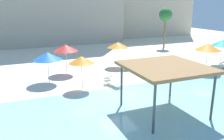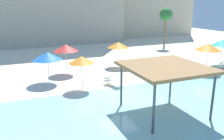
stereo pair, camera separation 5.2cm
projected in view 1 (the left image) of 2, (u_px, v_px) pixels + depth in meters
ground_plane at (117, 95)px, 16.94m from camera, size 80.00×80.00×0.00m
lagoon_water at (158, 129)px, 12.27m from camera, size 44.00×13.50×0.04m
shade_pavilion at (165, 68)px, 13.49m from camera, size 4.48×4.48×2.92m
beach_umbrella_blue_0 at (47, 56)px, 19.02m from camera, size 2.35×2.35×2.57m
beach_umbrella_teal_1 at (222, 43)px, 24.79m from camera, size 2.39×2.39×2.72m
beach_umbrella_red_2 at (66, 48)px, 21.60m from camera, size 2.27×2.27×2.76m
beach_umbrella_orange_3 at (81, 60)px, 17.51m from camera, size 1.93×1.93×2.58m
beach_umbrella_orange_4 at (208, 47)px, 22.07m from camera, size 2.39×2.39×2.77m
beach_umbrella_orange_6 at (118, 45)px, 24.08m from camera, size 2.15×2.15×2.59m
lounge_chair_1 at (127, 66)px, 23.68m from camera, size 1.56×1.90×0.74m
lounge_chair_2 at (112, 82)px, 18.73m from camera, size 0.97×1.98×0.74m
palm_tree_0 at (166, 15)px, 34.37m from camera, size 1.90×1.90×5.82m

